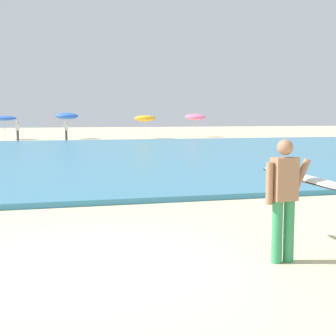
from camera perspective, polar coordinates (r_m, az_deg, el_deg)
ground_plane at (r=6.90m, az=-8.49°, el=-11.20°), size 160.00×160.00×0.00m
sea at (r=25.02m, az=-13.21°, el=1.46°), size 120.00×28.00×0.14m
surfer_with_board at (r=7.05m, az=15.36°, el=-2.30°), size 1.05×2.96×1.73m
beach_umbrella_1 at (r=43.98m, az=-18.68°, el=5.55°), size 1.99×1.99×2.04m
beach_umbrella_2 at (r=43.91m, az=-11.81°, el=6.00°), size 2.00×2.02×2.35m
beach_umbrella_3 at (r=43.39m, az=-2.74°, el=5.85°), size 1.87×1.88×2.11m
beach_umbrella_4 at (r=47.00m, az=3.24°, el=6.02°), size 1.99×2.03×2.32m
beachgoer_near_row_left at (r=41.40m, az=-11.88°, el=4.37°), size 0.32×0.20×1.58m
beachgoer_near_row_right at (r=41.65m, az=-17.26°, el=4.23°), size 0.32×0.20×1.58m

